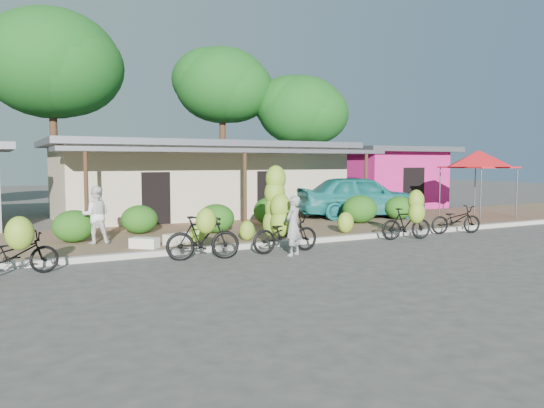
% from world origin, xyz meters
% --- Properties ---
extents(ground, '(100.00, 100.00, 0.00)m').
position_xyz_m(ground, '(0.00, 0.00, 0.00)').
color(ground, '#42403D').
rests_on(ground, ground).
extents(sidewalk, '(60.00, 6.00, 0.12)m').
position_xyz_m(sidewalk, '(0.00, 5.00, 0.06)').
color(sidewalk, brown).
rests_on(sidewalk, ground).
extents(curb, '(60.00, 0.25, 0.15)m').
position_xyz_m(curb, '(0.00, 2.00, 0.07)').
color(curb, '#A8A399').
rests_on(curb, ground).
extents(shop_main, '(13.00, 8.50, 3.35)m').
position_xyz_m(shop_main, '(0.00, 10.93, 1.72)').
color(shop_main, '#C2B393').
rests_on(shop_main, ground).
extents(shop_pink, '(6.00, 6.00, 3.25)m').
position_xyz_m(shop_pink, '(10.50, 10.99, 1.67)').
color(shop_pink, '#D3206F').
rests_on(shop_pink, ground).
extents(tree_far_center, '(6.49, 6.48, 9.73)m').
position_xyz_m(tree_far_center, '(-5.69, 16.11, 7.25)').
color(tree_far_center, '#472B1C').
rests_on(tree_far_center, ground).
extents(tree_center_right, '(5.41, 5.31, 8.93)m').
position_xyz_m(tree_center_right, '(3.31, 16.61, 6.90)').
color(tree_center_right, '#472B1C').
rests_on(tree_center_right, ground).
extents(tree_near_right, '(5.05, 4.92, 7.38)m').
position_xyz_m(tree_near_right, '(7.31, 14.61, 5.51)').
color(tree_near_right, '#472B1C').
rests_on(tree_near_right, ground).
extents(hedge_0, '(1.22, 1.09, 0.95)m').
position_xyz_m(hedge_0, '(-6.18, 4.74, 0.59)').
color(hedge_0, '#1D5212').
rests_on(hedge_0, sidewalk).
extents(hedge_1, '(1.20, 1.08, 0.94)m').
position_xyz_m(hedge_1, '(-4.01, 5.74, 0.59)').
color(hedge_1, '#1D5212').
rests_on(hedge_1, sidewalk).
extents(hedge_2, '(1.23, 1.11, 0.96)m').
position_xyz_m(hedge_2, '(-1.71, 4.72, 0.60)').
color(hedge_2, '#1D5212').
rests_on(hedge_2, sidewalk).
extents(hedge_3, '(1.34, 1.21, 1.05)m').
position_xyz_m(hedge_3, '(0.95, 5.85, 0.64)').
color(hedge_3, '#1D5212').
rests_on(hedge_3, sidewalk).
extents(hedge_4, '(1.38, 1.24, 1.08)m').
position_xyz_m(hedge_4, '(4.26, 4.76, 0.66)').
color(hedge_4, '#1D5212').
rests_on(hedge_4, sidewalk).
extents(hedge_5, '(1.22, 1.10, 0.95)m').
position_xyz_m(hedge_5, '(6.50, 5.07, 0.60)').
color(hedge_5, '#1D5212').
rests_on(hedge_5, sidewalk).
extents(red_canopy, '(3.50, 3.50, 2.86)m').
position_xyz_m(red_canopy, '(10.27, 4.35, 2.61)').
color(red_canopy, '#59595E').
rests_on(red_canopy, sidewalk).
extents(bike_far_left, '(1.89, 1.33, 1.36)m').
position_xyz_m(bike_far_left, '(-7.89, 0.91, 0.56)').
color(bike_far_left, black).
rests_on(bike_far_left, ground).
extents(bike_left, '(1.93, 1.32, 1.37)m').
position_xyz_m(bike_left, '(-3.63, 0.86, 0.61)').
color(bike_left, black).
rests_on(bike_left, ground).
extents(bike_center, '(1.97, 1.21, 2.38)m').
position_xyz_m(bike_center, '(-1.24, 1.15, 0.90)').
color(bike_center, black).
rests_on(bike_center, ground).
extents(bike_right, '(1.75, 1.31, 1.63)m').
position_xyz_m(bike_right, '(3.31, 1.01, 0.68)').
color(bike_right, black).
rests_on(bike_right, ground).
extents(bike_far_right, '(1.95, 1.11, 0.97)m').
position_xyz_m(bike_far_right, '(5.85, 1.45, 0.48)').
color(bike_far_right, black).
rests_on(bike_far_right, ground).
extents(loose_banana_a, '(0.46, 0.39, 0.57)m').
position_xyz_m(loose_banana_a, '(-3.14, 2.61, 0.41)').
color(loose_banana_a, '#9AAE2B').
rests_on(loose_banana_a, sidewalk).
extents(loose_banana_b, '(0.48, 0.40, 0.60)m').
position_xyz_m(loose_banana_b, '(-1.54, 2.70, 0.42)').
color(loose_banana_b, '#9AAE2B').
rests_on(loose_banana_b, sidewalk).
extents(loose_banana_c, '(0.56, 0.48, 0.70)m').
position_xyz_m(loose_banana_c, '(2.05, 2.64, 0.47)').
color(loose_banana_c, '#9AAE2B').
rests_on(loose_banana_c, sidewalk).
extents(sack_near, '(0.93, 0.65, 0.30)m').
position_xyz_m(sack_near, '(-3.58, 2.96, 0.27)').
color(sack_near, beige).
rests_on(sack_near, sidewalk).
extents(sack_far, '(0.81, 0.78, 0.28)m').
position_xyz_m(sack_far, '(-4.64, 2.73, 0.26)').
color(sack_far, beige).
rests_on(sack_far, sidewalk).
extents(vendor, '(0.69, 0.62, 1.59)m').
position_xyz_m(vendor, '(-1.29, 0.38, 0.79)').
color(vendor, gray).
rests_on(vendor, ground).
extents(bystander, '(0.92, 0.78, 1.65)m').
position_xyz_m(bystander, '(-5.65, 4.20, 0.95)').
color(bystander, silver).
rests_on(bystander, sidewalk).
extents(teal_van, '(5.71, 3.59, 1.81)m').
position_xyz_m(teal_van, '(5.54, 6.40, 1.03)').
color(teal_van, '#1A7774').
rests_on(teal_van, sidewalk).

